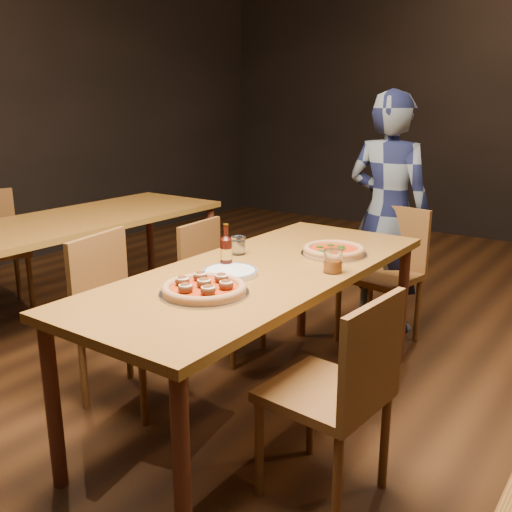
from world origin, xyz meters
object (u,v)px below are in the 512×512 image
Objects in this scene: table_left at (83,227)px; chair_end at (380,275)px; amber_glass at (333,261)px; pizza_margherita at (334,250)px; diner at (388,214)px; chair_main_sw at (225,287)px; chair_main_e at (324,391)px; chair_main_nw at (133,318)px; pizza_meatball at (204,288)px; table_main at (262,283)px; water_glass at (238,245)px; plate_stack at (230,272)px; beer_bottle at (226,252)px.

table_left is 2.22× the size of chair_end.
chair_end is at bearing 100.72° from amber_glass.
diner reaches higher than pizza_margherita.
chair_main_e is at bearing -129.09° from chair_main_sw.
chair_main_nw is 1.83m from diner.
pizza_meatball is 0.23× the size of diner.
pizza_meatball is (0.60, -0.88, 0.35)m from chair_main_sw.
water_glass is (-0.24, 0.14, 0.12)m from table_main.
chair_main_e is at bearing -17.23° from plate_stack.
chair_main_sw is 0.95× the size of chair_main_e.
diner reaches higher than pizza_meatball.
pizza_meatball is at bearing -99.25° from pizza_margherita.
chair_main_e is 8.23× the size of amber_glass.
plate_stack is at bearing -108.18° from table_main.
chair_end is 8.39× the size of amber_glass.
water_glass is (1.46, -0.16, 0.12)m from table_left.
beer_bottle reaches higher than table_main.
table_main is 1.73m from table_left.
table_main is 0.30m from water_glass.
pizza_margherita is 1.64× the size of beer_bottle.
chair_end is 0.44m from diner.
chair_main_nw is 0.65m from water_glass.
diner reaches higher than chair_end.
amber_glass is at bearing -69.87° from chair_end.
chair_end is 2.45× the size of pizza_meatball.
diner reaches higher than amber_glass.
chair_main_nw is 2.46× the size of pizza_meatball.
table_left is at bearing 51.89° from chair_main_nw.
chair_main_nw is at bearing -154.58° from table_main.
pizza_margherita is at bearing 69.97° from plate_stack.
chair_main_sw is at bearing 137.84° from water_glass.
amber_glass is at bearing -149.88° from chair_main_e.
pizza_margherita is at bearing 3.50° from table_left.
chair_end is 1.61m from pizza_meatball.
table_left is at bearing 173.56° from water_glass.
table_left is 1.47m from water_glass.
pizza_margherita is 3.64× the size of water_glass.
chair_main_sw is at bearing 160.72° from amber_glass.
chair_end is 3.72× the size of plate_stack.
chair_main_e is 0.70m from plate_stack.
pizza_meatball reaches higher than table_left.
chair_main_e is at bearing -64.55° from chair_end.
diner is at bearing 102.05° from amber_glass.
chair_main_nw is 0.71m from pizza_meatball.
table_left is 2.01m from chair_end.
chair_main_sw is at bearing -125.32° from chair_end.
pizza_meatball is at bearing -116.27° from amber_glass.
chair_main_nw is 0.57× the size of diner.
beer_bottle is at bearing -153.32° from amber_glass.
chair_main_nw is 1.07× the size of chair_main_sw.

